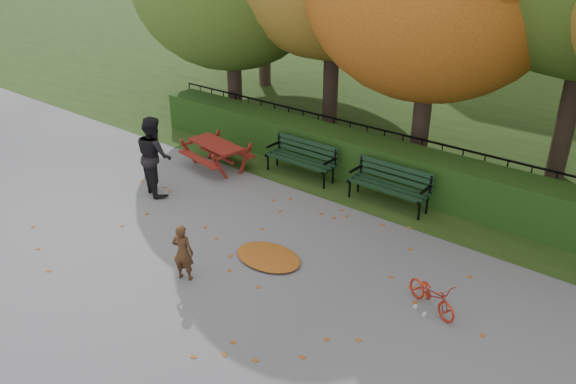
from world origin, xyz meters
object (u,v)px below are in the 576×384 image
Objects in this scene: adult at (154,156)px; bicycle at (432,295)px; picnic_table at (216,149)px; child at (183,252)px; bench_left at (302,156)px; bench_right at (391,182)px.

bicycle is at bearing -161.11° from adult.
child is (3.00, -3.76, 0.01)m from picnic_table.
bench_left is 2.40m from bench_right.
bicycle is at bearing -175.07° from child.
adult is (-3.06, 1.93, 0.37)m from child.
child is at bearing 167.12° from adult.
bench_left is 1.00× the size of bench_right.
bench_right is 1.04× the size of picnic_table.
picnic_table is 1.87m from adult.
bench_left is at bearing 35.78° from picnic_table.
adult is at bearing -147.64° from bench_right.
child reaches higher than bicycle.
adult is 1.72× the size of bicycle.
child reaches higher than bench_right.
bench_right is at bearing -127.80° from child.
bench_right reaches higher than bicycle.
child is at bearing -105.90° from bench_right.
bench_left is at bearing -99.31° from child.
bench_left is 1.00× the size of adult.
bench_left is 5.56m from bicycle.
bench_right is at bearing 0.00° from bench_left.
bench_right is 4.45m from picnic_table.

